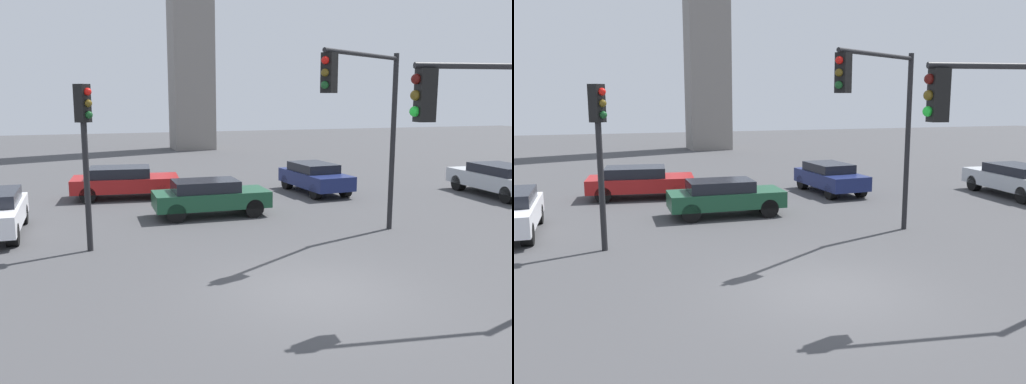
% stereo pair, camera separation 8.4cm
% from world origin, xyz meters
% --- Properties ---
extents(ground_plane, '(108.31, 108.31, 0.00)m').
position_xyz_m(ground_plane, '(0.00, 0.00, 0.00)').
color(ground_plane, '#424244').
extents(traffic_light_0, '(0.47, 0.47, 4.52)m').
position_xyz_m(traffic_light_0, '(-4.63, 4.88, 3.18)').
color(traffic_light_0, black).
rests_on(traffic_light_0, ground_plane).
extents(traffic_light_1, '(3.90, 0.71, 4.97)m').
position_xyz_m(traffic_light_1, '(3.20, -1.62, 3.60)').
color(traffic_light_1, black).
rests_on(traffic_light_1, ground_plane).
extents(traffic_light_2, '(3.61, 2.40, 5.49)m').
position_xyz_m(traffic_light_2, '(2.96, 3.48, 4.00)').
color(traffic_light_2, black).
rests_on(traffic_light_2, ground_plane).
extents(car_2, '(4.06, 1.75, 1.29)m').
position_xyz_m(car_2, '(-0.47, 8.18, 0.70)').
color(car_2, '#19472D').
rests_on(car_2, ground_plane).
extents(car_3, '(4.49, 2.40, 1.31)m').
position_xyz_m(car_3, '(-3.06, 12.68, 0.71)').
color(car_3, maroon).
rests_on(car_3, ground_plane).
extents(car_4, '(2.14, 4.77, 1.36)m').
position_xyz_m(car_4, '(12.14, 8.15, 0.75)').
color(car_4, '#ADB2B7').
rests_on(car_4, ground_plane).
extents(car_5, '(2.00, 4.11, 1.31)m').
position_xyz_m(car_5, '(5.01, 11.31, 0.71)').
color(car_5, navy).
rests_on(car_5, ground_plane).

